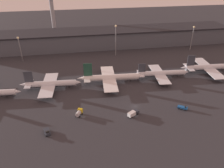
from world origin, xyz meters
The scene contains 14 objects.
ground centered at (0.00, 0.00, 0.00)m, with size 600.00×600.00×0.00m, color #2D2D33.
terminal_building centered at (0.00, 105.51, 8.14)m, with size 242.45×29.62×16.20m.
airplane_1 centered at (-49.11, 28.99, 3.53)m, with size 39.99×32.82×13.26m.
airplane_2 centered at (-9.00, 30.92, 3.67)m, with size 46.14×37.84×14.91m.
airplane_3 centered at (27.46, 31.92, 3.23)m, with size 41.81×31.41×11.45m.
airplane_4 centered at (67.30, 34.82, 3.63)m, with size 47.01×37.90×13.89m.
service_vehicle_0 centered at (-32.04, -2.97, 1.81)m, with size 4.35×5.39×3.34m.
service_vehicle_1 centered at (-47.87, -14.81, 1.18)m, with size 3.95×5.67×2.53m.
service_vehicle_2 centered at (25.91, -7.16, 1.17)m, with size 5.77×4.79×2.51m.
service_vehicle_3 centered at (-3.37, -8.23, 1.65)m, with size 7.08×5.59×2.88m.
lamp_post_0 centered at (-75.65, 79.54, 13.68)m, with size 1.80×1.80×21.01m.
lamp_post_1 centered at (3.51, 79.54, 16.96)m, with size 1.80×1.80×26.93m.
lamp_post_2 centered at (74.69, 79.54, 14.71)m, with size 1.80×1.80×22.85m.
control_tower centered at (-53.51, 158.71, 26.33)m, with size 9.00×9.00×45.49m.
Camera 1 is at (-30.58, -99.59, 73.18)m, focal length 35.00 mm.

